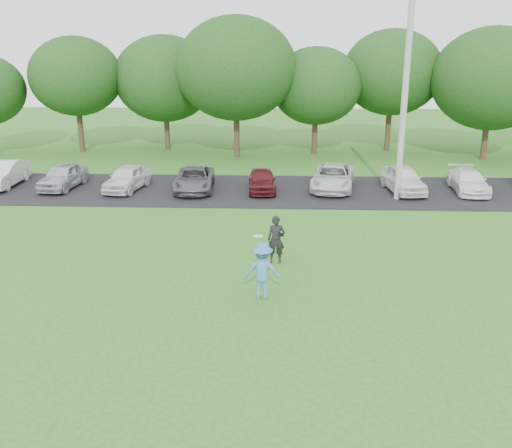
{
  "coord_description": "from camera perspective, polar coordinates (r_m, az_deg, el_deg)",
  "views": [
    {
      "loc": [
        0.77,
        -14.38,
        7.02
      ],
      "look_at": [
        0.0,
        3.5,
        1.3
      ],
      "focal_mm": 40.0,
      "sensor_mm": 36.0,
      "label": 1
    }
  ],
  "objects": [
    {
      "name": "ground",
      "position": [
        16.02,
        -0.54,
        -8.26
      ],
      "size": [
        100.0,
        100.0,
        0.0
      ],
      "primitive_type": "plane",
      "color": "#2A691E",
      "rests_on": "ground"
    },
    {
      "name": "parking_lot",
      "position": [
        28.28,
        0.83,
        3.38
      ],
      "size": [
        32.0,
        6.5,
        0.03
      ],
      "primitive_type": "cube",
      "color": "black",
      "rests_on": "ground"
    },
    {
      "name": "utility_pole",
      "position": [
        26.75,
        14.61,
        11.8
      ],
      "size": [
        0.28,
        0.28,
        9.04
      ],
      "primitive_type": "cylinder",
      "color": "#9D9C98",
      "rests_on": "ground"
    },
    {
      "name": "frisbee_player",
      "position": [
        16.23,
        0.63,
        -4.68
      ],
      "size": [
        1.09,
        0.65,
        1.94
      ],
      "color": "teal",
      "rests_on": "ground"
    },
    {
      "name": "camera_bystander",
      "position": [
        18.84,
        2.03,
        -1.56
      ],
      "size": [
        0.59,
        0.43,
        1.6
      ],
      "color": "black",
      "rests_on": "ground"
    },
    {
      "name": "parked_cars",
      "position": [
        28.2,
        0.63,
        4.6
      ],
      "size": [
        28.1,
        4.83,
        1.25
      ],
      "color": "silver",
      "rests_on": "parking_lot"
    },
    {
      "name": "tree_row",
      "position": [
        37.21,
        3.72,
        14.44
      ],
      "size": [
        42.39,
        9.85,
        8.64
      ],
      "color": "#38281C",
      "rests_on": "ground"
    }
  ]
}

